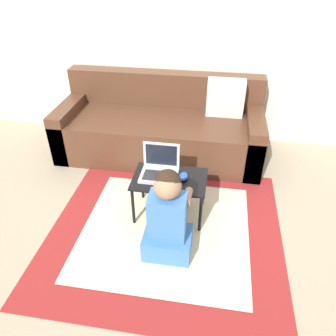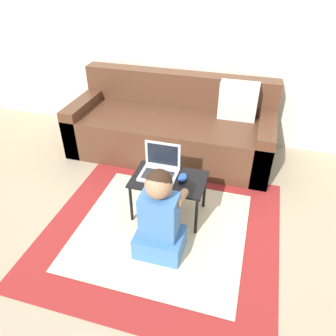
% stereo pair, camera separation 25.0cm
% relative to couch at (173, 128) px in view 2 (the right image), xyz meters
% --- Properties ---
extents(ground_plane, '(16.00, 16.00, 0.00)m').
position_rel_couch_xyz_m(ground_plane, '(0.19, -1.15, -0.27)').
color(ground_plane, gray).
extents(wall_back, '(9.00, 0.06, 2.50)m').
position_rel_couch_xyz_m(wall_back, '(0.19, 0.44, 0.98)').
color(wall_back, beige).
rests_on(wall_back, ground_plane).
extents(area_rug, '(1.76, 1.66, 0.01)m').
position_rel_couch_xyz_m(area_rug, '(0.23, -1.16, -0.27)').
color(area_rug, maroon).
rests_on(area_rug, ground_plane).
extents(couch, '(2.01, 0.82, 0.77)m').
position_rel_couch_xyz_m(couch, '(0.00, 0.00, 0.00)').
color(couch, '#4C2D1E').
rests_on(couch, ground_plane).
extents(laptop_desk, '(0.56, 0.36, 0.36)m').
position_rel_couch_xyz_m(laptop_desk, '(0.23, -0.96, 0.04)').
color(laptop_desk, black).
rests_on(laptop_desk, ground_plane).
extents(laptop, '(0.28, 0.23, 0.24)m').
position_rel_couch_xyz_m(laptop, '(0.15, -0.92, 0.13)').
color(laptop, '#B7BCC6').
rests_on(laptop, laptop_desk).
extents(computer_mouse, '(0.07, 0.11, 0.04)m').
position_rel_couch_xyz_m(computer_mouse, '(0.34, -0.95, 0.11)').
color(computer_mouse, '#234CB2').
rests_on(computer_mouse, laptop_desk).
extents(person_seated, '(0.33, 0.38, 0.70)m').
position_rel_couch_xyz_m(person_seated, '(0.28, -1.36, 0.05)').
color(person_seated, '#3D70B2').
rests_on(person_seated, ground_plane).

